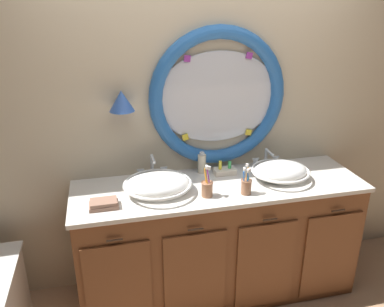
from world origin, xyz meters
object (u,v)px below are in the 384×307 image
(toiletry_basket, at_px, (225,171))
(soap_dispenser, at_px, (201,163))
(folded_hand_towel, at_px, (104,204))
(sink_basin_left, at_px, (158,184))
(sink_basin_right, at_px, (280,171))
(toothbrush_holder_left, at_px, (207,188))
(toothbrush_holder_right, at_px, (246,185))

(toiletry_basket, bearing_deg, soap_dispenser, 157.29)
(folded_hand_towel, bearing_deg, soap_dispenser, 26.49)
(folded_hand_towel, bearing_deg, sink_basin_left, 17.69)
(sink_basin_right, distance_m, toothbrush_holder_left, 0.59)
(toothbrush_holder_left, xyz_separation_m, soap_dispenser, (0.06, 0.37, 0.01))
(toothbrush_holder_right, relative_size, toiletry_basket, 1.33)
(toothbrush_holder_left, relative_size, toothbrush_holder_right, 1.05)
(sink_basin_left, distance_m, folded_hand_towel, 0.38)
(sink_basin_right, bearing_deg, folded_hand_towel, -174.75)
(sink_basin_left, distance_m, toothbrush_holder_left, 0.33)
(toothbrush_holder_left, height_order, toothbrush_holder_right, toothbrush_holder_left)
(sink_basin_left, xyz_separation_m, toiletry_basket, (0.53, 0.18, -0.04))
(soap_dispenser, bearing_deg, sink_basin_right, -25.56)
(toiletry_basket, bearing_deg, sink_basin_right, -26.80)
(sink_basin_left, height_order, sink_basin_right, sink_basin_right)
(toothbrush_holder_left, relative_size, toiletry_basket, 1.39)
(soap_dispenser, relative_size, folded_hand_towel, 0.95)
(toothbrush_holder_right, bearing_deg, sink_basin_left, 165.11)
(sink_basin_left, bearing_deg, toiletry_basket, 18.84)
(sink_basin_left, bearing_deg, toothbrush_holder_left, -21.96)
(soap_dispenser, bearing_deg, sink_basin_left, -146.06)
(sink_basin_right, relative_size, toiletry_basket, 2.61)
(folded_hand_towel, bearing_deg, toothbrush_holder_left, -0.87)
(sink_basin_left, bearing_deg, sink_basin_right, 0.00)
(toothbrush_holder_left, distance_m, soap_dispenser, 0.38)
(soap_dispenser, height_order, toiletry_basket, soap_dispenser)
(toothbrush_holder_right, bearing_deg, folded_hand_towel, 177.69)
(toothbrush_holder_right, bearing_deg, sink_basin_right, 25.73)
(sink_basin_left, bearing_deg, folded_hand_towel, -162.31)
(sink_basin_right, bearing_deg, toiletry_basket, 153.20)
(sink_basin_left, distance_m, soap_dispenser, 0.45)
(toothbrush_holder_left, height_order, toiletry_basket, toothbrush_holder_left)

